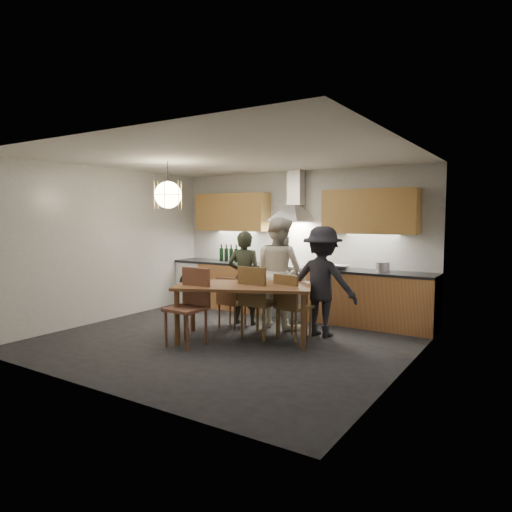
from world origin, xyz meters
The scene contains 17 objects.
ground centered at (0.00, 0.00, 0.00)m, with size 5.00×5.00×0.00m, color black.
room_shell centered at (0.00, 0.00, 1.71)m, with size 5.02×4.52×2.61m.
counter_run centered at (0.02, 1.95, 0.45)m, with size 5.00×0.62×0.90m.
range_stove centered at (0.00, 1.94, 0.44)m, with size 0.90×0.60×0.92m.
wall_fixtures centered at (0.00, 2.07, 1.87)m, with size 4.30×0.54×1.10m.
pendant_lamp centered at (-1.00, -0.10, 2.10)m, with size 0.43×0.43×0.70m.
dining_table centered at (0.20, 0.15, 0.71)m, with size 2.13×1.67×0.80m.
chair_back_left centered at (-0.39, 0.61, 0.47)m, with size 0.38×0.38×0.82m.
chair_back_mid centered at (0.32, 0.31, 0.61)m, with size 0.51×0.51×1.06m.
chair_back_right centered at (0.74, 0.55, 0.54)m, with size 0.50×0.50×0.95m.
chair_front centered at (-0.31, -0.42, 0.61)m, with size 0.48×0.48×1.06m.
person_left centered at (-0.33, 0.97, 0.77)m, with size 0.56×0.37×1.54m, color black.
person_mid centered at (0.22, 1.12, 0.88)m, with size 0.86×0.67×1.77m, color beige.
person_right centered at (1.05, 0.97, 0.82)m, with size 1.06×0.61×1.63m, color black.
mixing_bowl centered at (0.97, 1.87, 0.94)m, with size 0.32×0.32×0.08m, color silver.
stock_pot centered at (1.66, 1.92, 0.98)m, with size 0.21×0.21×0.15m, color #B1B2B5.
wine_bottles centered at (-1.31, 1.95, 1.07)m, with size 0.55×0.08×0.33m.
Camera 1 is at (3.82, -5.20, 1.78)m, focal length 32.00 mm.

